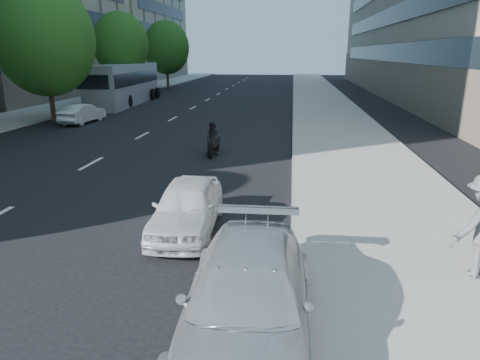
# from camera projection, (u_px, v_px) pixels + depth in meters

# --- Properties ---
(ground) EXTENTS (160.00, 160.00, 0.00)m
(ground) POSITION_uv_depth(u_px,v_px,m) (220.00, 272.00, 8.56)
(ground) COLOR black
(ground) RESTS_ON ground
(near_sidewalk) EXTENTS (5.00, 120.00, 0.15)m
(near_sidewalk) POSITION_uv_depth(u_px,v_px,m) (334.00, 121.00, 27.10)
(near_sidewalk) COLOR #A29F98
(near_sidewalk) RESTS_ON ground
(far_sidewalk) EXTENTS (4.50, 120.00, 0.15)m
(far_sidewalk) POSITION_uv_depth(u_px,v_px,m) (28.00, 115.00, 29.48)
(far_sidewalk) COLOR #A29F98
(far_sidewalk) RESTS_ON ground
(tree_far_c) EXTENTS (6.00, 6.00, 8.47)m
(tree_far_c) POSITION_uv_depth(u_px,v_px,m) (44.00, 39.00, 25.81)
(tree_far_c) COLOR #382616
(tree_far_c) RESTS_ON ground
(tree_far_d) EXTENTS (4.80, 4.80, 7.65)m
(tree_far_d) POSITION_uv_depth(u_px,v_px,m) (121.00, 44.00, 37.26)
(tree_far_d) COLOR #382616
(tree_far_d) RESTS_ON ground
(tree_far_e) EXTENTS (5.40, 5.40, 7.89)m
(tree_far_e) POSITION_uv_depth(u_px,v_px,m) (166.00, 48.00, 50.61)
(tree_far_e) COLOR #382616
(tree_far_e) RESTS_ON ground
(parked_sedan) EXTENTS (2.01, 4.77, 1.38)m
(parked_sedan) POSITION_uv_depth(u_px,v_px,m) (248.00, 299.00, 6.37)
(parked_sedan) COLOR silver
(parked_sedan) RESTS_ON ground
(white_sedan_near) EXTENTS (1.63, 3.73, 1.25)m
(white_sedan_near) POSITION_uv_depth(u_px,v_px,m) (187.00, 206.00, 10.41)
(white_sedan_near) COLOR white
(white_sedan_near) RESTS_ON ground
(white_sedan_mid) EXTENTS (1.56, 3.70, 1.19)m
(white_sedan_mid) POSITION_uv_depth(u_px,v_px,m) (82.00, 113.00, 26.54)
(white_sedan_mid) COLOR silver
(white_sedan_mid) RESTS_ON ground
(motorcycle) EXTENTS (0.73, 2.05, 1.42)m
(motorcycle) POSITION_uv_depth(u_px,v_px,m) (213.00, 140.00, 18.15)
(motorcycle) COLOR black
(motorcycle) RESTS_ON ground
(bus) EXTENTS (3.15, 12.16, 3.30)m
(bus) POSITION_uv_depth(u_px,v_px,m) (125.00, 84.00, 36.14)
(bus) COLOR gray
(bus) RESTS_ON ground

